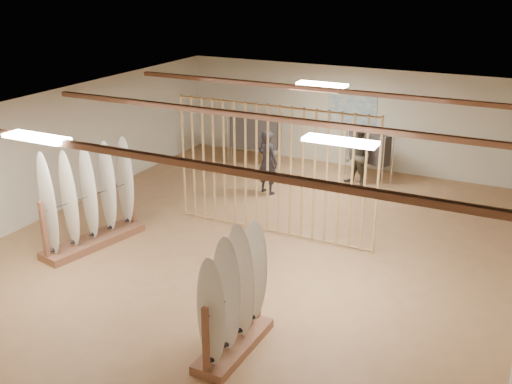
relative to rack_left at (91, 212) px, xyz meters
The scene contains 15 objects.
floor 3.40m from the rack_left, 24.53° to the left, with size 12.00×12.00×0.00m, color #AC7D53.
ceiling 3.92m from the rack_left, 24.53° to the left, with size 12.00×12.00×0.00m, color gray.
wall_back 8.00m from the rack_left, 67.72° to the left, with size 12.00×12.00×0.00m, color beige.
wall_front 5.56m from the rack_left, 56.80° to the right, with size 12.00×12.00×0.00m, color beige.
wall_left 2.50m from the rack_left, 145.08° to the left, with size 12.00×12.00×0.00m, color beige.
ceiling_slats 3.88m from the rack_left, 24.53° to the left, with size 9.50×6.12×0.10m, color brown.
light_panels 3.89m from the rack_left, 24.53° to the left, with size 1.20×0.35×0.06m, color white.
bamboo_partition 3.79m from the rack_left, 35.79° to the left, with size 4.45×0.05×2.78m.
poster 8.00m from the rack_left, 67.66° to the left, with size 1.40×0.03×0.90m, color #3573BC.
rack_left is the anchor object (origin of this frame).
rack_right 4.68m from the rack_left, 23.64° to the right, with size 0.55×1.63×1.89m.
clothing_rack_a 6.10m from the rack_left, 83.93° to the left, with size 1.40×0.70×1.55m.
clothing_rack_b 7.48m from the rack_left, 59.10° to the left, with size 1.22×0.79×1.38m.
shopper_a 4.71m from the rack_left, 66.47° to the left, with size 0.67×0.46×1.85m, color black.
shopper_b 6.91m from the rack_left, 57.53° to the left, with size 0.86×0.67×1.77m, color #3E3A30.
Camera 1 is at (4.90, -9.83, 5.34)m, focal length 42.00 mm.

